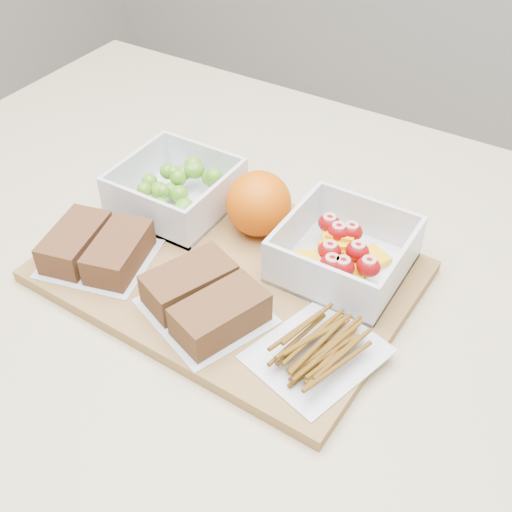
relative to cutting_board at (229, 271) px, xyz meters
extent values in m
cube|color=beige|center=(0.02, 0.02, -0.46)|extent=(1.20, 0.90, 0.90)
cube|color=olive|center=(0.00, 0.00, 0.00)|extent=(0.43, 0.32, 0.02)
cube|color=silver|center=(-0.13, 0.07, 0.01)|extent=(0.14, 0.14, 0.01)
cube|color=silver|center=(-0.13, 0.13, 0.04)|extent=(0.14, 0.01, 0.06)
cube|color=silver|center=(-0.13, 0.00, 0.04)|extent=(0.14, 0.01, 0.06)
cube|color=silver|center=(-0.06, 0.07, 0.04)|extent=(0.01, 0.13, 0.06)
cube|color=silver|center=(-0.19, 0.07, 0.04)|extent=(0.01, 0.13, 0.06)
sphere|color=#518C1D|center=(-0.14, 0.05, 0.03)|extent=(0.02, 0.02, 0.02)
sphere|color=#518C1D|center=(-0.16, 0.06, 0.04)|extent=(0.02, 0.02, 0.02)
sphere|color=#518C1D|center=(-0.13, 0.10, 0.04)|extent=(0.02, 0.02, 0.02)
sphere|color=#518C1D|center=(-0.12, 0.07, 0.03)|extent=(0.02, 0.02, 0.02)
sphere|color=#518C1D|center=(-0.15, 0.09, 0.04)|extent=(0.02, 0.02, 0.02)
sphere|color=#518C1D|center=(-0.13, 0.06, 0.03)|extent=(0.02, 0.02, 0.02)
sphere|color=#518C1D|center=(-0.14, 0.09, 0.04)|extent=(0.02, 0.02, 0.02)
sphere|color=#518C1D|center=(-0.08, 0.03, 0.05)|extent=(0.03, 0.03, 0.03)
sphere|color=#518C1D|center=(-0.10, 0.10, 0.04)|extent=(0.03, 0.03, 0.03)
sphere|color=#518C1D|center=(-0.13, 0.11, 0.05)|extent=(0.02, 0.02, 0.02)
sphere|color=#518C1D|center=(-0.16, 0.04, 0.04)|extent=(0.02, 0.02, 0.02)
sphere|color=#518C1D|center=(-0.09, 0.10, 0.05)|extent=(0.02, 0.02, 0.02)
sphere|color=#518C1D|center=(-0.12, 0.02, 0.04)|extent=(0.02, 0.02, 0.02)
sphere|color=#518C1D|center=(-0.14, 0.10, 0.04)|extent=(0.02, 0.02, 0.02)
sphere|color=#518C1D|center=(-0.14, 0.09, 0.04)|extent=(0.02, 0.02, 0.02)
sphere|color=#518C1D|center=(-0.12, 0.11, 0.04)|extent=(0.02, 0.02, 0.02)
sphere|color=#518C1D|center=(-0.08, 0.02, 0.05)|extent=(0.02, 0.02, 0.02)
sphere|color=#518C1D|center=(-0.07, 0.02, 0.03)|extent=(0.02, 0.02, 0.02)
sphere|color=#518C1D|center=(-0.14, 0.09, 0.04)|extent=(0.02, 0.02, 0.02)
sphere|color=#518C1D|center=(-0.14, 0.05, 0.04)|extent=(0.02, 0.02, 0.02)
cube|color=silver|center=(0.12, 0.07, 0.01)|extent=(0.14, 0.14, 0.01)
cube|color=silver|center=(0.12, 0.14, 0.04)|extent=(0.14, 0.01, 0.06)
cube|color=silver|center=(0.12, 0.00, 0.04)|extent=(0.14, 0.01, 0.06)
cube|color=silver|center=(0.19, 0.07, 0.04)|extent=(0.01, 0.13, 0.06)
cube|color=silver|center=(0.05, 0.07, 0.04)|extent=(0.01, 0.13, 0.06)
cube|color=#E8A90C|center=(0.12, 0.05, 0.03)|extent=(0.04, 0.05, 0.01)
cube|color=#E8A90C|center=(0.11, 0.09, 0.03)|extent=(0.05, 0.06, 0.01)
cube|color=#E8A90C|center=(0.13, 0.07, 0.03)|extent=(0.05, 0.05, 0.01)
cube|color=#E8A90C|center=(0.14, 0.09, 0.02)|extent=(0.05, 0.05, 0.01)
cube|color=#E8A90C|center=(0.10, 0.08, 0.03)|extent=(0.05, 0.05, 0.01)
cube|color=#E8A90C|center=(0.10, 0.09, 0.04)|extent=(0.04, 0.04, 0.01)
cube|color=#E8A90C|center=(0.09, 0.03, 0.03)|extent=(0.05, 0.05, 0.01)
cube|color=#E8A90C|center=(0.14, 0.04, 0.03)|extent=(0.04, 0.04, 0.01)
cube|color=#E8A90C|center=(0.10, 0.08, 0.02)|extent=(0.05, 0.04, 0.01)
ellipsoid|color=#90070A|center=(0.13, 0.07, 0.04)|extent=(0.03, 0.02, 0.02)
ellipsoid|color=#90070A|center=(0.13, 0.04, 0.04)|extent=(0.03, 0.02, 0.02)
ellipsoid|color=#90070A|center=(0.08, 0.10, 0.04)|extent=(0.03, 0.02, 0.02)
ellipsoid|color=#90070A|center=(0.16, 0.05, 0.04)|extent=(0.03, 0.02, 0.02)
ellipsoid|color=#90070A|center=(0.10, 0.09, 0.04)|extent=(0.03, 0.02, 0.02)
ellipsoid|color=#90070A|center=(0.12, 0.03, 0.04)|extent=(0.03, 0.02, 0.02)
ellipsoid|color=#90070A|center=(0.11, 0.05, 0.04)|extent=(0.03, 0.02, 0.02)
ellipsoid|color=#90070A|center=(0.11, 0.10, 0.04)|extent=(0.03, 0.02, 0.02)
sphere|color=#D85705|center=(-0.01, 0.08, 0.05)|extent=(0.08, 0.08, 0.08)
cube|color=silver|center=(-0.14, -0.07, 0.01)|extent=(0.15, 0.14, 0.00)
cube|color=brown|center=(-0.17, -0.08, 0.03)|extent=(0.07, 0.11, 0.04)
cube|color=brown|center=(-0.11, -0.06, 0.03)|extent=(0.07, 0.11, 0.04)
cube|color=silver|center=(0.02, -0.08, 0.01)|extent=(0.16, 0.15, 0.00)
cube|color=brown|center=(-0.01, -0.07, 0.03)|extent=(0.09, 0.11, 0.04)
cube|color=brown|center=(0.05, -0.09, 0.03)|extent=(0.09, 0.11, 0.04)
cube|color=silver|center=(0.15, -0.07, 0.01)|extent=(0.14, 0.16, 0.00)
camera|label=1|loc=(0.32, -0.47, 0.53)|focal=45.00mm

